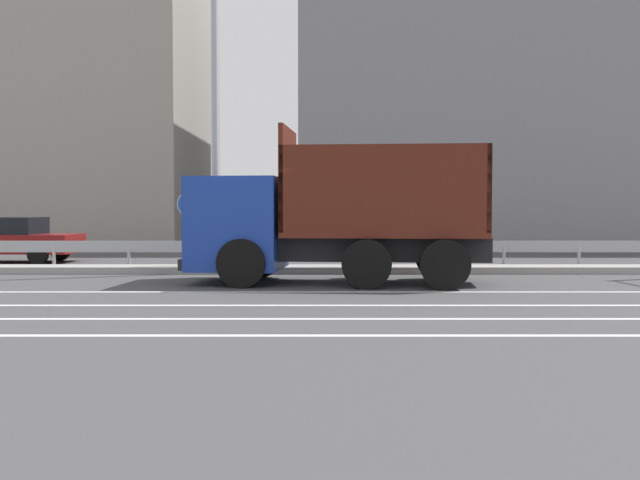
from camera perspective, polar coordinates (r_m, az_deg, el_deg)
The scene contains 14 objects.
ground_plane at distance 17.01m, azimuth -3.64°, elevation -3.24°, with size 320.00×320.00×0.00m, color #424244.
lane_strip_0 at distance 15.02m, azimuth 1.92°, elevation -3.98°, with size 63.22×0.16×0.01m, color silver.
lane_strip_1 at distance 12.96m, azimuth 2.20°, elevation -4.99°, with size 63.22×0.16×0.01m, color silver.
lane_strip_2 at distance 11.38m, azimuth 2.47°, elevation -6.02°, with size 63.22×0.16×0.01m, color silver.
lane_strip_3 at distance 9.91m, azimuth 2.81°, elevation -7.28°, with size 63.22×0.16×0.01m, color silver.
median_island at distance 19.55m, azimuth -3.13°, elevation -2.24°, with size 34.77×1.10×0.18m, color gray.
median_guardrail at distance 20.80m, azimuth -2.93°, elevation -0.64°, with size 63.22×0.09×0.78m.
dump_truck at distance 16.80m, azimuth -1.02°, elevation 0.95°, with size 6.80×3.15×3.47m.
median_road_sign at distance 19.76m, azimuth -9.65°, elevation 0.70°, with size 0.66×0.16×2.12m.
street_lamp_1 at distance 19.59m, azimuth -7.87°, elevation 12.18°, with size 0.70×2.53×8.97m.
parked_car_3 at distance 25.21m, azimuth -22.50°, elevation 0.03°, with size 4.46×2.07×1.41m.
background_building_0 at distance 40.46m, azimuth -21.20°, elevation 9.07°, with size 17.35×14.16×12.97m, color gray.
background_building_1 at distance 37.39m, azimuth 15.50°, elevation 9.54°, with size 21.11×13.93×12.75m, color gray.
church_tower at distance 51.66m, azimuth 16.83°, elevation 5.94°, with size 3.60×3.60×11.07m.
Camera 1 is at (1.14, -16.89, 1.67)m, focal length 42.00 mm.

